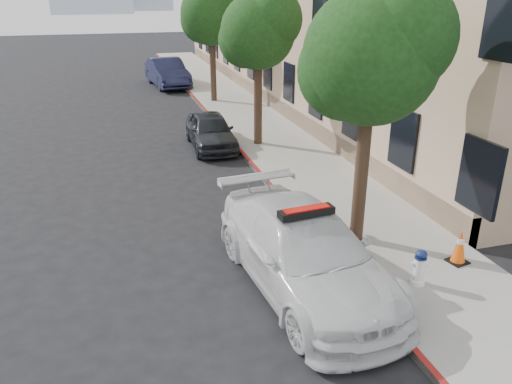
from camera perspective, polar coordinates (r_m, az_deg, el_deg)
The scene contains 11 objects.
ground at distance 12.70m, azimuth -4.66°, elevation -3.58°, with size 120.00×120.00×0.00m, color black.
sidewalk at distance 22.67m, azimuth -0.96°, elevation 8.37°, with size 3.20×50.00×0.15m, color gray.
curb_strip at distance 22.32m, azimuth -4.82°, elevation 8.07°, with size 0.12×50.00×0.15m, color maroon.
tree_near at distance 10.62m, azimuth 13.22°, elevation 14.95°, with size 2.92×2.82×5.62m.
tree_mid at distance 18.01m, azimuth 0.35°, elevation 17.94°, with size 2.77×2.64×5.43m.
tree_far at distance 25.75m, azimuth -5.06°, elevation 19.67°, with size 3.10×3.00×5.81m.
police_car at distance 9.81m, azimuth 5.58°, elevation -6.75°, with size 2.69×5.54×1.70m.
parked_car_mid at distance 18.62m, azimuth -5.21°, elevation 7.01°, with size 1.53×3.80×1.30m, color black.
parked_car_far at distance 31.22m, azimuth -10.11°, elevation 13.30°, with size 1.75×5.01×1.65m, color #161937.
fire_hydrant at distance 10.26m, azimuth 18.17°, elevation -8.20°, with size 0.31×0.28×0.74m.
traffic_cone at distance 11.31m, azimuth 22.26°, elevation -5.82°, with size 0.45×0.45×0.74m.
Camera 1 is at (-2.20, -11.22, 5.52)m, focal length 35.00 mm.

